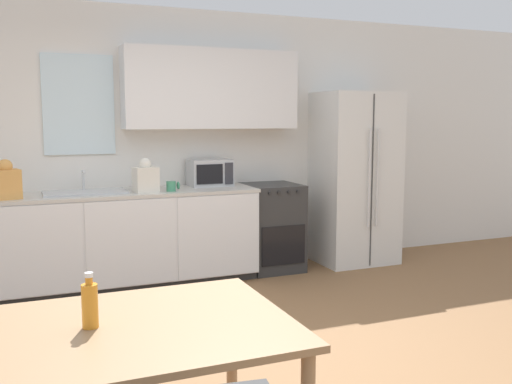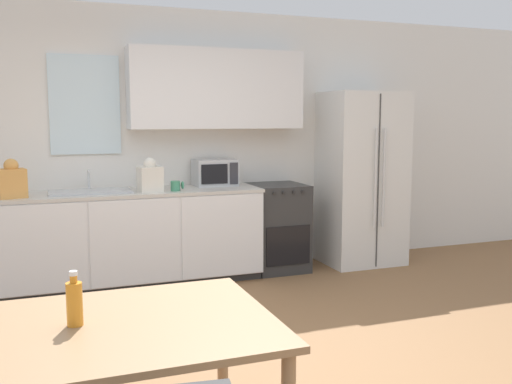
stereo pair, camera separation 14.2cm
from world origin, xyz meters
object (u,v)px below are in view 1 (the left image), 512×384
coffee_mug (172,186)px  drink_bottle (90,304)px  refrigerator (355,178)px  dining_table (142,347)px  oven_range (272,227)px  microwave (210,173)px

coffee_mug → drink_bottle: (-1.08, -2.98, -0.10)m
refrigerator → dining_table: size_ratio=1.57×
oven_range → coffee_mug: size_ratio=7.37×
microwave → dining_table: bearing=-112.2°
refrigerator → dining_table: 4.36m
coffee_mug → drink_bottle: coffee_mug is taller
microwave → drink_bottle: size_ratio=1.88×
refrigerator → coffee_mug: refrigerator is taller
oven_range → dining_table: bearing=-122.0°
microwave → drink_bottle: 3.61m
refrigerator → microwave: refrigerator is taller
microwave → drink_bottle: bearing=-115.4°
oven_range → refrigerator: 1.11m
microwave → dining_table: 3.59m
microwave → dining_table: size_ratio=0.35×
oven_range → coffee_mug: bearing=-171.0°
oven_range → drink_bottle: drink_bottle is taller
drink_bottle → refrigerator: bearing=44.4°
microwave → coffee_mug: size_ratio=3.41×
refrigerator → microwave: (-1.64, 0.14, 0.11)m
dining_table → drink_bottle: size_ratio=5.33×
oven_range → refrigerator: (0.99, -0.04, 0.49)m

